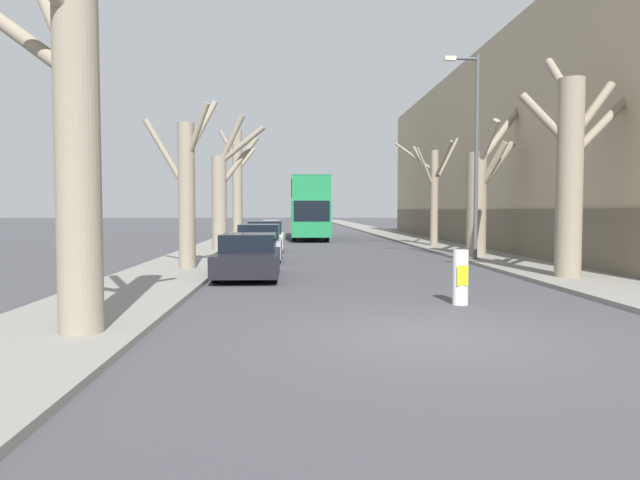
{
  "coord_description": "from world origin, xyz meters",
  "views": [
    {
      "loc": [
        -2.24,
        -9.12,
        2.06
      ],
      "look_at": [
        -0.42,
        26.55,
        0.2
      ],
      "focal_mm": 32.0,
      "sensor_mm": 36.0,
      "label": 1
    }
  ],
  "objects_px": {
    "parked_car_2": "(265,237)",
    "street_tree_right_1": "(480,194)",
    "parked_car_0": "(248,257)",
    "traffic_bollard": "(460,277)",
    "street_tree_left_1": "(187,189)",
    "street_tree_left_2": "(223,195)",
    "street_tree_left_3": "(238,182)",
    "lamp_post": "(474,148)",
    "street_tree_left_0": "(70,86)",
    "street_tree_right_2": "(433,190)",
    "parked_car_1": "(259,243)",
    "street_tree_right_0": "(572,166)",
    "double_decker_bus": "(309,205)"
  },
  "relations": [
    {
      "from": "street_tree_left_1",
      "to": "double_decker_bus",
      "type": "distance_m",
      "value": 22.71
    },
    {
      "from": "traffic_bollard",
      "to": "street_tree_left_0",
      "type": "bearing_deg",
      "value": -156.92
    },
    {
      "from": "street_tree_left_1",
      "to": "street_tree_left_2",
      "type": "distance_m",
      "value": 8.92
    },
    {
      "from": "street_tree_left_3",
      "to": "street_tree_right_0",
      "type": "relative_size",
      "value": 1.07
    },
    {
      "from": "street_tree_left_1",
      "to": "traffic_bollard",
      "type": "height_order",
      "value": "street_tree_left_1"
    },
    {
      "from": "street_tree_left_2",
      "to": "traffic_bollard",
      "type": "distance_m",
      "value": 17.57
    },
    {
      "from": "street_tree_left_1",
      "to": "street_tree_left_2",
      "type": "relative_size",
      "value": 0.88
    },
    {
      "from": "street_tree_left_1",
      "to": "traffic_bollard",
      "type": "relative_size",
      "value": 4.86
    },
    {
      "from": "street_tree_right_2",
      "to": "double_decker_bus",
      "type": "height_order",
      "value": "street_tree_right_2"
    },
    {
      "from": "street_tree_right_2",
      "to": "parked_car_2",
      "type": "distance_m",
      "value": 9.78
    },
    {
      "from": "street_tree_right_2",
      "to": "street_tree_right_0",
      "type": "bearing_deg",
      "value": -88.78
    },
    {
      "from": "street_tree_right_1",
      "to": "street_tree_right_2",
      "type": "relative_size",
      "value": 1.11
    },
    {
      "from": "parked_car_0",
      "to": "traffic_bollard",
      "type": "height_order",
      "value": "parked_car_0"
    },
    {
      "from": "street_tree_left_3",
      "to": "double_decker_bus",
      "type": "height_order",
      "value": "street_tree_left_3"
    },
    {
      "from": "street_tree_left_3",
      "to": "lamp_post",
      "type": "bearing_deg",
      "value": -56.68
    },
    {
      "from": "lamp_post",
      "to": "parked_car_1",
      "type": "bearing_deg",
      "value": 171.71
    },
    {
      "from": "street_tree_left_0",
      "to": "street_tree_left_3",
      "type": "xyz_separation_m",
      "value": [
        -0.15,
        29.56,
        -0.04
      ]
    },
    {
      "from": "traffic_bollard",
      "to": "parked_car_2",
      "type": "bearing_deg",
      "value": 106.71
    },
    {
      "from": "lamp_post",
      "to": "street_tree_left_1",
      "type": "bearing_deg",
      "value": -164.11
    },
    {
      "from": "street_tree_right_2",
      "to": "lamp_post",
      "type": "xyz_separation_m",
      "value": [
        -0.64,
        -8.91,
        1.36
      ]
    },
    {
      "from": "street_tree_left_0",
      "to": "parked_car_1",
      "type": "height_order",
      "value": "street_tree_left_0"
    },
    {
      "from": "parked_car_2",
      "to": "street_tree_left_3",
      "type": "bearing_deg",
      "value": 103.01
    },
    {
      "from": "parked_car_0",
      "to": "lamp_post",
      "type": "xyz_separation_m",
      "value": [
        8.53,
        4.73,
        3.89
      ]
    },
    {
      "from": "parked_car_2",
      "to": "lamp_post",
      "type": "bearing_deg",
      "value": -37.65
    },
    {
      "from": "street_tree_left_2",
      "to": "street_tree_right_1",
      "type": "relative_size",
      "value": 0.99
    },
    {
      "from": "double_decker_bus",
      "to": "parked_car_0",
      "type": "distance_m",
      "value": 24.1
    },
    {
      "from": "street_tree_left_0",
      "to": "street_tree_left_2",
      "type": "xyz_separation_m",
      "value": [
        0.1,
        18.99,
        -1.17
      ]
    },
    {
      "from": "street_tree_left_3",
      "to": "double_decker_bus",
      "type": "xyz_separation_m",
      "value": [
        4.89,
        2.7,
        -1.51
      ]
    },
    {
      "from": "street_tree_right_0",
      "to": "traffic_bollard",
      "type": "distance_m",
      "value": 6.67
    },
    {
      "from": "parked_car_1",
      "to": "traffic_bollard",
      "type": "xyz_separation_m",
      "value": [
        5.0,
        -11.31,
        -0.1
      ]
    },
    {
      "from": "parked_car_1",
      "to": "lamp_post",
      "type": "bearing_deg",
      "value": -8.29
    },
    {
      "from": "street_tree_right_1",
      "to": "traffic_bollard",
      "type": "height_order",
      "value": "street_tree_right_1"
    },
    {
      "from": "street_tree_left_3",
      "to": "lamp_post",
      "type": "distance_m",
      "value": 19.7
    },
    {
      "from": "parked_car_0",
      "to": "parked_car_2",
      "type": "bearing_deg",
      "value": 90.0
    },
    {
      "from": "street_tree_left_2",
      "to": "street_tree_left_0",
      "type": "bearing_deg",
      "value": -90.29
    },
    {
      "from": "street_tree_right_2",
      "to": "parked_car_2",
      "type": "bearing_deg",
      "value": -165.76
    },
    {
      "from": "street_tree_left_3",
      "to": "parked_car_0",
      "type": "bearing_deg",
      "value": -83.86
    },
    {
      "from": "street_tree_left_1",
      "to": "street_tree_right_2",
      "type": "bearing_deg",
      "value": 46.53
    },
    {
      "from": "street_tree_right_1",
      "to": "street_tree_left_0",
      "type": "bearing_deg",
      "value": -127.98
    },
    {
      "from": "street_tree_right_1",
      "to": "street_tree_right_2",
      "type": "height_order",
      "value": "street_tree_right_1"
    },
    {
      "from": "street_tree_right_1",
      "to": "parked_car_0",
      "type": "xyz_separation_m",
      "value": [
        -9.35,
        -6.32,
        -2.13
      ]
    },
    {
      "from": "street_tree_left_0",
      "to": "street_tree_right_2",
      "type": "height_order",
      "value": "street_tree_left_0"
    },
    {
      "from": "parked_car_1",
      "to": "double_decker_bus",
      "type": "bearing_deg",
      "value": 81.71
    },
    {
      "from": "street_tree_left_0",
      "to": "parked_car_1",
      "type": "bearing_deg",
      "value": 81.56
    },
    {
      "from": "street_tree_right_2",
      "to": "double_decker_bus",
      "type": "bearing_deg",
      "value": 122.66
    },
    {
      "from": "street_tree_left_3",
      "to": "parked_car_2",
      "type": "height_order",
      "value": "street_tree_left_3"
    },
    {
      "from": "parked_car_2",
      "to": "traffic_bollard",
      "type": "xyz_separation_m",
      "value": [
        5.0,
        -16.66,
        -0.11
      ]
    },
    {
      "from": "lamp_post",
      "to": "traffic_bollard",
      "type": "height_order",
      "value": "lamp_post"
    },
    {
      "from": "parked_car_2",
      "to": "street_tree_right_1",
      "type": "bearing_deg",
      "value": -28.12
    },
    {
      "from": "street_tree_left_1",
      "to": "double_decker_bus",
      "type": "xyz_separation_m",
      "value": [
        4.77,
        22.2,
        -0.32
      ]
    }
  ]
}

